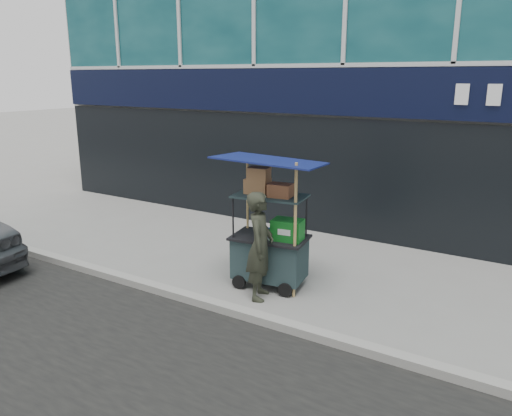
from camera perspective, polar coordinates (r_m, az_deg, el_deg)
The scene contains 4 objects.
ground at distance 7.33m, azimuth -3.05°, elevation -11.08°, with size 80.00×80.00×0.00m, color slate.
curb at distance 7.15m, azimuth -3.98°, elevation -11.23°, with size 80.00×0.18×0.12m, color gray.
vendor_cart at distance 7.73m, azimuth 1.68°, elevation -3.82°, with size 1.68×1.30×2.08m.
vendor_man at distance 7.28m, azimuth 0.46°, elevation -4.35°, with size 0.59×0.39×1.62m, color #272A1F.
Camera 1 is at (3.79, -5.39, 3.21)m, focal length 35.00 mm.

